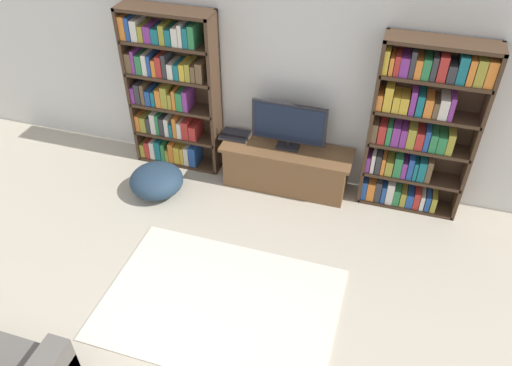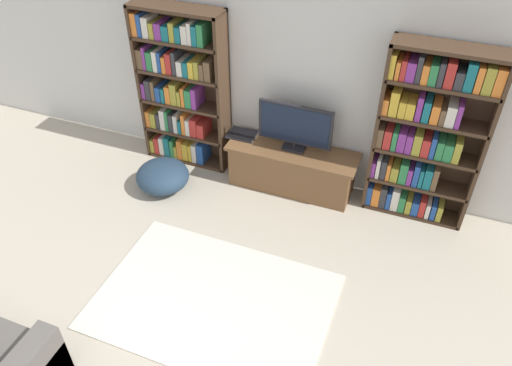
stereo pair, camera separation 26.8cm
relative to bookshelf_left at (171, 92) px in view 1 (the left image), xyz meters
name	(u,v)px [view 1 (the left image)]	position (x,y,z in m)	size (l,w,h in m)	color
wall_back	(287,69)	(1.28, 0.18, 0.38)	(8.80, 0.06, 2.60)	silver
bookshelf_left	(171,92)	(0.00, 0.00, 0.00)	(1.03, 0.30, 1.86)	#422D1E
bookshelf_right	(418,130)	(2.68, 0.00, 0.01)	(1.03, 0.30, 1.86)	#422D1E
tv_stand	(286,167)	(1.38, -0.11, -0.67)	(1.44, 0.46, 0.50)	brown
television	(289,125)	(1.38, -0.07, -0.13)	(0.81, 0.16, 0.53)	black
laptop	(235,135)	(0.76, -0.03, -0.40)	(0.32, 0.25, 0.03)	#28282D
area_rug	(220,303)	(1.26, -1.91, -0.91)	(2.05, 1.42, 0.02)	beige
beanbag_ottoman	(157,181)	(0.04, -0.65, -0.76)	(0.59, 0.59, 0.33)	#23384C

